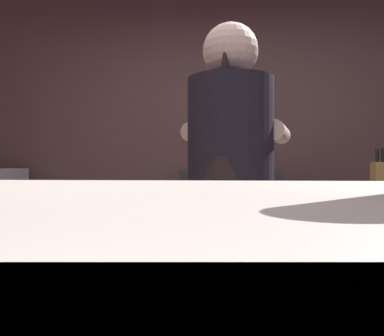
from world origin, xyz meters
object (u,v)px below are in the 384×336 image
at_px(bartender, 230,200).
at_px(mixing_bowl, 151,197).
at_px(bottle_vinegar, 237,158).
at_px(bottle_hot_sauce, 214,161).
at_px(knife_block, 383,181).
at_px(chefs_knife, 286,202).
at_px(bottle_olive_oil, 230,158).

bearing_deg(bartender, mixing_bowl, 59.87).
relative_size(mixing_bowl, bottle_vinegar, 0.81).
distance_m(bottle_vinegar, bottle_hot_sauce, 0.24).
height_order(mixing_bowl, bottle_hot_sauce, bottle_hot_sauce).
bearing_deg(bottle_vinegar, knife_block, -62.46).
xyz_separation_m(bartender, knife_block, (0.79, 0.53, 0.06)).
bearing_deg(mixing_bowl, bartender, -43.61).
bearing_deg(chefs_knife, bottle_vinegar, 104.63).
height_order(bottle_hot_sauce, bottle_olive_oil, bottle_olive_oil).
bearing_deg(bottle_olive_oil, bottle_hot_sauce, -156.23).
distance_m(bottle_vinegar, bottle_olive_oil, 0.10).
bearing_deg(knife_block, bottle_hot_sauce, 126.56).
distance_m(chefs_knife, bottle_vinegar, 1.49).
distance_m(bartender, chefs_knife, 0.50).
height_order(knife_block, chefs_knife, knife_block).
xyz_separation_m(knife_block, bottle_vinegar, (-0.70, 1.34, 0.14)).
distance_m(knife_block, bottle_hot_sauce, 1.49).
relative_size(knife_block, mixing_bowl, 1.36).
bearing_deg(mixing_bowl, bottle_hot_sauce, 78.17).
height_order(bottle_vinegar, bottle_olive_oil, bottle_vinegar).
distance_m(mixing_bowl, bottle_olive_oil, 1.49).
bearing_deg(bartender, chefs_knife, -21.21).
relative_size(knife_block, bottle_vinegar, 1.10).
distance_m(bartender, knife_block, 0.95).
xyz_separation_m(knife_block, bottle_hot_sauce, (-0.89, 1.19, 0.12)).
height_order(bartender, bottle_olive_oil, bartender).
relative_size(bartender, bottle_hot_sauce, 9.00).
height_order(bartender, bottle_hot_sauce, bartender).
height_order(knife_block, bottle_olive_oil, bottle_olive_oil).
xyz_separation_m(knife_block, bottle_olive_oil, (-0.75, 1.25, 0.14)).
bearing_deg(knife_block, mixing_bowl, -172.00).
xyz_separation_m(mixing_bowl, bottle_hot_sauce, (0.28, 1.36, 0.19)).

